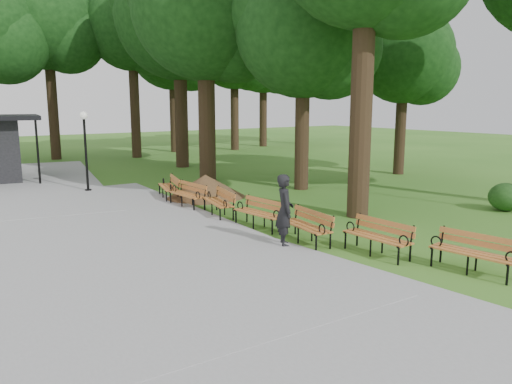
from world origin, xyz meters
TOP-DOWN VIEW (x-y plane):
  - ground at (0.00, 0.00)m, footprint 100.00×100.00m
  - path at (-4.00, 3.00)m, footprint 12.00×38.00m
  - person at (-0.31, -0.92)m, footprint 0.71×0.82m
  - lamp_post at (-2.18, 10.11)m, footprint 0.32×0.32m
  - dirt_mound at (1.22, 6.07)m, footprint 2.72×2.72m
  - bench_0 at (1.77, -4.92)m, footprint 0.92×1.97m
  - bench_1 at (1.05, -2.83)m, footprint 0.71×1.92m
  - bench_2 at (0.34, -0.99)m, footprint 0.85×1.96m
  - bench_3 at (0.21, 0.98)m, footprint 0.84×1.96m
  - bench_4 at (0.05, 3.09)m, footprint 1.01×1.99m
  - bench_5 at (-0.16, 4.93)m, footprint 0.76×1.94m
  - bench_6 at (-0.03, 6.80)m, footprint 1.11×2.00m
  - lawn_tree_1 at (5.60, 5.47)m, footprint 5.66×5.66m
  - lawn_tree_2 at (3.42, 9.82)m, footprint 6.75×6.75m
  - lawn_tree_4 at (4.76, 15.22)m, footprint 7.09×7.09m
  - lawn_tree_5 at (12.81, 6.13)m, footprint 4.91×4.91m
  - tree_backdrop at (6.35, 22.93)m, footprint 37.32×9.92m
  - shrub_1 at (8.58, -1.93)m, footprint 1.14×1.14m

SIDE VIEW (x-z plane):
  - ground at x=0.00m, z-range 0.00..0.00m
  - shrub_1 at x=8.58m, z-range -0.48..0.48m
  - path at x=-4.00m, z-range 0.00..0.06m
  - bench_0 at x=1.77m, z-range 0.00..0.88m
  - bench_1 at x=1.05m, z-range 0.00..0.88m
  - bench_2 at x=0.34m, z-range 0.00..0.88m
  - bench_3 at x=0.21m, z-range 0.00..0.88m
  - bench_4 at x=0.05m, z-range 0.00..0.88m
  - bench_5 at x=-0.16m, z-range 0.00..0.88m
  - bench_6 at x=-0.03m, z-range 0.00..0.88m
  - dirt_mound at x=1.22m, z-range 0.00..0.92m
  - person at x=-0.31m, z-range 0.00..1.89m
  - lamp_post at x=-2.18m, z-range 0.72..4.05m
  - lawn_tree_5 at x=12.81m, z-range 1.77..10.32m
  - lawn_tree_1 at x=5.60m, z-range 1.88..11.40m
  - lawn_tree_2 at x=3.42m, z-range 2.27..13.67m
  - tree_backdrop at x=6.35m, z-range 0.00..16.34m
  - lawn_tree_4 at x=4.76m, z-range 2.40..14.41m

